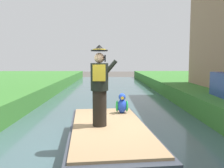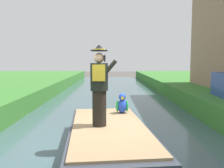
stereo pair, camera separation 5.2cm
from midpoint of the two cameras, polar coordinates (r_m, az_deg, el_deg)
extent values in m
plane|color=#4C4742|center=(6.03, -0.46, -15.86)|extent=(80.00, 80.00, 0.00)
cube|color=#3D565B|center=(6.01, -0.46, -15.42)|extent=(6.39, 48.00, 0.10)
cube|color=#333842|center=(5.71, -0.47, -13.05)|extent=(2.20, 4.36, 0.56)
cube|color=#997A56|center=(5.62, -0.47, -10.11)|extent=(2.03, 4.01, 0.05)
cylinder|color=black|center=(5.51, -2.76, -5.77)|extent=(0.32, 0.32, 0.82)
cylinder|color=black|center=(5.41, -2.80, 1.72)|extent=(0.40, 0.40, 0.62)
cube|color=gold|center=(5.22, -2.89, 2.67)|extent=(0.28, 0.06, 0.36)
sphere|color=#DBA884|center=(5.40, -2.82, 6.22)|extent=(0.23, 0.23, 0.23)
cylinder|color=black|center=(5.40, -2.83, 7.97)|extent=(0.38, 0.38, 0.03)
cone|color=black|center=(5.41, -2.84, 8.71)|extent=(0.26, 0.26, 0.12)
cylinder|color=gold|center=(5.41, -2.83, 8.24)|extent=(0.29, 0.29, 0.02)
cylinder|color=black|center=(5.36, -0.47, 3.61)|extent=(0.38, 0.09, 0.43)
cube|color=black|center=(5.34, -1.45, 6.12)|extent=(0.03, 0.08, 0.15)
ellipsoid|color=blue|center=(6.85, 2.66, -5.28)|extent=(0.26, 0.32, 0.40)
sphere|color=blue|center=(6.76, 2.69, -3.10)|extent=(0.20, 0.20, 0.20)
cone|color=yellow|center=(6.66, 2.73, -3.32)|extent=(0.09, 0.09, 0.09)
ellipsoid|color=green|center=(6.84, 1.48, -5.29)|extent=(0.08, 0.20, 0.32)
ellipsoid|color=green|center=(6.86, 3.83, -5.27)|extent=(0.08, 0.20, 0.32)
camera|label=1|loc=(0.03, -89.76, 0.02)|focal=38.36mm
camera|label=2|loc=(0.03, 90.24, -0.02)|focal=38.36mm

